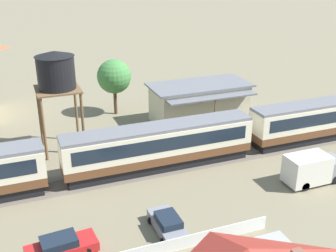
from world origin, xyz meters
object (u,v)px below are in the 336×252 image
object	(u,v)px
passenger_train	(252,130)
delivery_truck_grey	(313,169)
yard_tree_0	(114,77)
station_building	(199,102)
parked_car_red	(61,247)
parked_car_grey	(168,224)
water_tower	(56,73)

from	to	relation	value
passenger_train	delivery_truck_grey	xyz separation A→B (m)	(1.62, -7.46, -1.02)
delivery_truck_grey	yard_tree_0	bearing A→B (deg)	117.01
station_building	parked_car_red	bearing A→B (deg)	-135.20
delivery_truck_grey	station_building	bearing A→B (deg)	99.73
parked_car_grey	parked_car_red	bearing A→B (deg)	87.75
passenger_train	station_building	xyz separation A→B (m)	(-1.31, 9.62, -0.05)
water_tower	delivery_truck_grey	distance (m)	25.33
station_building	yard_tree_0	bearing A→B (deg)	146.08
parked_car_red	passenger_train	bearing A→B (deg)	19.59
parked_car_red	delivery_truck_grey	xyz separation A→B (m)	(21.98, 1.85, 0.70)
passenger_train	parked_car_red	bearing A→B (deg)	-155.44
water_tower	parked_car_red	bearing A→B (deg)	-98.81
parked_car_grey	yard_tree_0	bearing A→B (deg)	-6.47
yard_tree_0	passenger_train	bearing A→B (deg)	-56.97
station_building	water_tower	distance (m)	17.62
passenger_train	delivery_truck_grey	bearing A→B (deg)	-77.76
parked_car_red	yard_tree_0	world-z (taller)	yard_tree_0
parked_car_red	delivery_truck_grey	size ratio (longest dim) A/B	0.89
parked_car_grey	parked_car_red	xyz separation A→B (m)	(-7.56, 0.26, 0.00)
passenger_train	water_tower	bearing A→B (deg)	157.55
parked_car_grey	parked_car_red	distance (m)	7.57
passenger_train	station_building	distance (m)	9.71
station_building	water_tower	size ratio (longest dim) A/B	1.16
delivery_truck_grey	parked_car_grey	bearing A→B (deg)	-171.69
delivery_truck_grey	water_tower	bearing A→B (deg)	142.65
passenger_train	water_tower	world-z (taller)	water_tower
passenger_train	parked_car_grey	distance (m)	16.07
water_tower	parked_car_grey	distance (m)	19.15
passenger_train	station_building	world-z (taller)	station_building
station_building	parked_car_red	world-z (taller)	station_building
station_building	parked_car_grey	size ratio (longest dim) A/B	2.78
parked_car_grey	water_tower	bearing A→B (deg)	16.10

